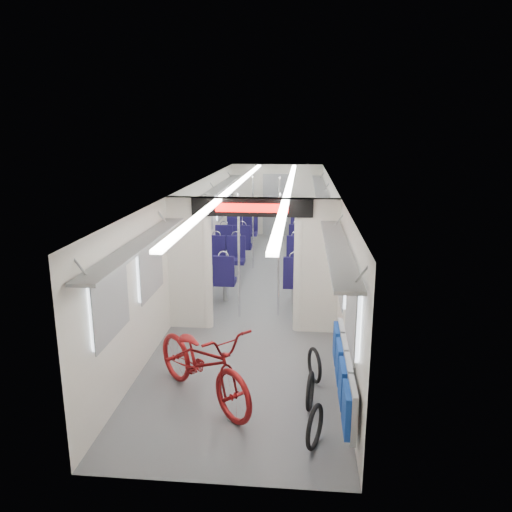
# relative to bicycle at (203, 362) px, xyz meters

# --- Properties ---
(carriage) EXTENTS (12.00, 12.02, 2.31)m
(carriage) POSITION_rel_bicycle_xyz_m (0.39, 4.17, 0.97)
(carriage) COLOR #515456
(carriage) RESTS_ON ground
(bicycle) EXTENTS (1.91, 1.93, 1.06)m
(bicycle) POSITION_rel_bicycle_xyz_m (0.00, 0.00, 0.00)
(bicycle) COLOR maroon
(bicycle) RESTS_ON ground
(flip_bench) EXTENTS (0.12, 2.14, 0.55)m
(flip_bench) POSITION_rel_bicycle_xyz_m (1.75, -0.22, 0.05)
(flip_bench) COLOR gray
(flip_bench) RESTS_ON carriage
(bike_hoop_a) EXTENTS (0.22, 0.50, 0.51)m
(bike_hoop_a) POSITION_rel_bicycle_xyz_m (1.40, -0.89, -0.30)
(bike_hoop_a) COLOR black
(bike_hoop_a) RESTS_ON ground
(bike_hoop_b) EXTENTS (0.13, 0.50, 0.50)m
(bike_hoop_b) POSITION_rel_bicycle_xyz_m (1.36, -0.11, -0.31)
(bike_hoop_b) COLOR black
(bike_hoop_b) RESTS_ON ground
(bike_hoop_c) EXTENTS (0.20, 0.49, 0.50)m
(bike_hoop_c) POSITION_rel_bicycle_xyz_m (1.43, 0.59, -0.30)
(bike_hoop_c) COLOR black
(bike_hoop_c) RESTS_ON ground
(seat_bay_near_left) EXTENTS (0.90, 2.01, 1.08)m
(seat_bay_near_left) POSITION_rel_bicycle_xyz_m (-0.54, 4.64, 0.00)
(seat_bay_near_left) COLOR #120C38
(seat_bay_near_left) RESTS_ON ground
(seat_bay_near_right) EXTENTS (0.91, 2.08, 1.10)m
(seat_bay_near_right) POSITION_rel_bicycle_xyz_m (1.33, 4.64, 0.01)
(seat_bay_near_right) COLOR #120C38
(seat_bay_near_right) RESTS_ON ground
(seat_bay_far_left) EXTENTS (0.92, 2.11, 1.11)m
(seat_bay_far_left) POSITION_rel_bicycle_xyz_m (-0.54, 7.78, 0.02)
(seat_bay_far_left) COLOR #120C38
(seat_bay_far_left) RESTS_ON ground
(seat_bay_far_right) EXTENTS (0.90, 2.01, 1.08)m
(seat_bay_far_right) POSITION_rel_bicycle_xyz_m (1.33, 8.13, 0.00)
(seat_bay_far_right) COLOR #120C38
(seat_bay_far_right) RESTS_ON ground
(stanchion_near_left) EXTENTS (0.04, 0.04, 2.30)m
(stanchion_near_left) POSITION_rel_bicycle_xyz_m (0.09, 2.95, 0.62)
(stanchion_near_left) COLOR silver
(stanchion_near_left) RESTS_ON ground
(stanchion_near_right) EXTENTS (0.04, 0.04, 2.30)m
(stanchion_near_right) POSITION_rel_bicycle_xyz_m (0.81, 3.09, 0.62)
(stanchion_near_right) COLOR silver
(stanchion_near_right) RESTS_ON ground
(stanchion_far_left) EXTENTS (0.04, 0.04, 2.30)m
(stanchion_far_left) POSITION_rel_bicycle_xyz_m (0.02, 6.31, 0.62)
(stanchion_far_left) COLOR silver
(stanchion_far_left) RESTS_ON ground
(stanchion_far_right) EXTENTS (0.05, 0.05, 2.30)m
(stanchion_far_right) POSITION_rel_bicycle_xyz_m (0.67, 6.08, 0.62)
(stanchion_far_right) COLOR silver
(stanchion_far_right) RESTS_ON ground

